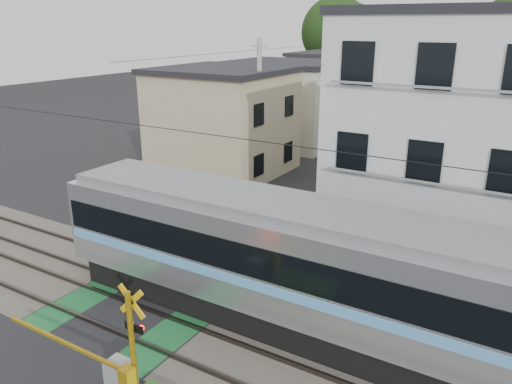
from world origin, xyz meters
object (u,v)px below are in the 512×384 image
Objects in this scene: crossing_signal_far at (161,228)px; pedestrian at (418,124)px; crossing_signal_near at (121,371)px; apartment_block at (485,138)px.

pedestrian is (3.66, 27.50, 0.14)m from crossing_signal_far.
crossing_signal_far is at bearing 125.29° from crossing_signal_near.
crossing_signal_near is at bearing -114.22° from apartment_block.
apartment_block reaches higher than crossing_signal_far.
crossing_signal_near is 8.95m from crossing_signal_far.
crossing_signal_near and crossing_signal_far have the same top height.
apartment_block is 5.97× the size of pedestrian.
crossing_signal_near is 2.77× the size of pedestrian.
crossing_signal_far is (-5.17, 7.31, 0.00)m from crossing_signal_near.
crossing_signal_far is at bearing 75.13° from pedestrian.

